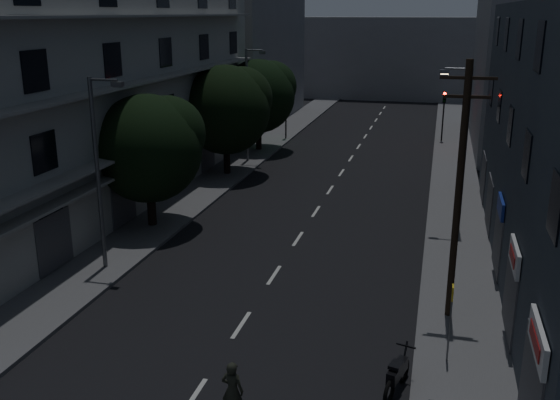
% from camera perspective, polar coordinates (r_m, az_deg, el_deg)
% --- Properties ---
extents(ground, '(160.00, 160.00, 0.00)m').
position_cam_1_polar(ground, '(39.27, 4.73, 1.12)').
color(ground, black).
rests_on(ground, ground).
extents(sidewalk_left, '(3.00, 90.00, 0.15)m').
position_cam_1_polar(sidewalk_left, '(41.11, -5.63, 1.92)').
color(sidewalk_left, '#565659').
rests_on(sidewalk_left, ground).
extents(sidewalk_right, '(3.00, 90.00, 0.15)m').
position_cam_1_polar(sidewalk_right, '(38.77, 15.71, 0.44)').
color(sidewalk_right, '#565659').
rests_on(sidewalk_right, ground).
extents(lane_markings, '(0.15, 60.50, 0.01)m').
position_cam_1_polar(lane_markings, '(45.25, 6.09, 3.19)').
color(lane_markings, beige).
rests_on(lane_markings, ground).
extents(building_left, '(7.00, 36.00, 14.00)m').
position_cam_1_polar(building_left, '(35.54, -16.80, 10.31)').
color(building_left, '#9E9E99').
rests_on(building_left, ground).
extents(building_far_left, '(6.00, 20.00, 16.00)m').
position_cam_1_polar(building_far_left, '(63.05, -2.50, 14.44)').
color(building_far_left, slate).
rests_on(building_far_left, ground).
extents(building_far_right, '(6.00, 20.00, 13.00)m').
position_cam_1_polar(building_far_right, '(54.76, 20.83, 11.46)').
color(building_far_right, slate).
rests_on(building_far_right, ground).
extents(building_far_end, '(24.00, 8.00, 10.00)m').
position_cam_1_polar(building_far_end, '(82.72, 10.30, 12.67)').
color(building_far_end, slate).
rests_on(building_far_end, ground).
extents(tree_near, '(5.39, 5.39, 6.65)m').
position_cam_1_polar(tree_near, '(31.60, -11.87, 5.00)').
color(tree_near, black).
rests_on(tree_near, sidewalk_left).
extents(tree_mid, '(5.86, 5.86, 7.21)m').
position_cam_1_polar(tree_mid, '(41.47, -4.89, 8.53)').
color(tree_mid, black).
rests_on(tree_mid, sidewalk_left).
extents(tree_far, '(5.67, 5.67, 7.01)m').
position_cam_1_polar(tree_far, '(49.04, -1.91, 9.72)').
color(tree_far, black).
rests_on(tree_far, sidewalk_left).
extents(traffic_signal_far_right, '(0.28, 0.37, 4.10)m').
position_cam_1_polar(traffic_signal_far_right, '(54.14, 14.76, 8.31)').
color(traffic_signal_far_right, black).
rests_on(traffic_signal_far_right, sidewalk_right).
extents(traffic_signal_far_left, '(0.28, 0.37, 4.10)m').
position_cam_1_polar(traffic_signal_far_left, '(53.54, 0.54, 8.77)').
color(traffic_signal_far_left, black).
rests_on(traffic_signal_far_left, sidewalk_left).
extents(street_lamp_left_near, '(1.51, 0.25, 8.00)m').
position_cam_1_polar(street_lamp_left_near, '(26.44, -16.18, 3.07)').
color(street_lamp_left_near, '#525559').
rests_on(street_lamp_left_near, sidewalk_left).
extents(street_lamp_right, '(1.51, 0.25, 8.00)m').
position_cam_1_polar(street_lamp_right, '(31.29, 16.36, 5.11)').
color(street_lamp_right, slate).
rests_on(street_lamp_right, sidewalk_right).
extents(street_lamp_left_far, '(1.51, 0.25, 8.00)m').
position_cam_1_polar(street_lamp_left_far, '(45.13, -2.90, 9.17)').
color(street_lamp_left_far, slate).
rests_on(street_lamp_left_far, sidewalk_left).
extents(utility_pole, '(1.80, 0.24, 9.00)m').
position_cam_1_polar(utility_pole, '(21.91, 16.04, 1.04)').
color(utility_pole, black).
rests_on(utility_pole, sidewalk_right).
extents(bus_stop_sign, '(0.06, 0.35, 2.52)m').
position_cam_1_polar(bus_stop_sign, '(19.97, 15.37, -9.63)').
color(bus_stop_sign, '#595B60').
rests_on(bus_stop_sign, sidewalk_right).
extents(motorcycle, '(0.80, 2.01, 1.31)m').
position_cam_1_polar(motorcycle, '(19.00, 10.65, -15.48)').
color(motorcycle, black).
rests_on(motorcycle, ground).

